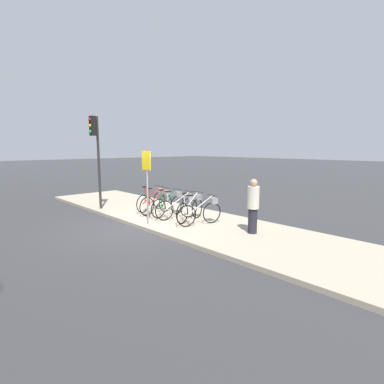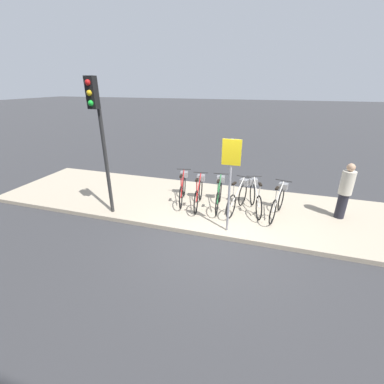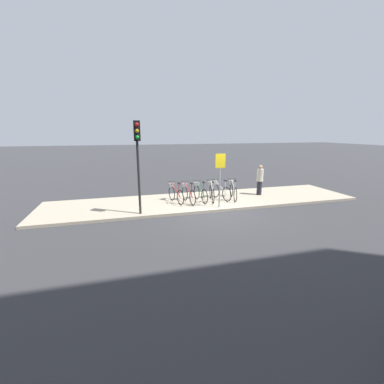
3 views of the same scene
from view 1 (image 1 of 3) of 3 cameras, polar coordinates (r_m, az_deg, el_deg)
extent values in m
plane|color=#38383A|center=(9.93, -10.54, -6.76)|extent=(120.00, 120.00, 0.00)
cube|color=#B7A88E|center=(10.90, -2.92, -4.94)|extent=(15.12, 3.42, 0.12)
torus|color=black|center=(11.53, -9.34, -2.24)|extent=(0.19, 0.68, 0.69)
torus|color=black|center=(12.22, -6.27, -1.56)|extent=(0.19, 0.68, 0.69)
cylinder|color=red|center=(11.83, -7.79, -0.56)|extent=(0.25, 0.95, 0.59)
cylinder|color=red|center=(11.57, -8.93, -0.62)|extent=(0.04, 0.04, 0.62)
cube|color=black|center=(11.52, -8.97, 1.01)|extent=(0.11, 0.21, 0.04)
cylinder|color=#262626|center=(12.14, -6.32, 1.17)|extent=(0.45, 0.13, 0.02)
cube|color=gray|center=(12.20, -6.15, 0.29)|extent=(0.28, 0.25, 0.18)
torus|color=black|center=(11.00, -8.59, -2.73)|extent=(0.12, 0.69, 0.69)
torus|color=black|center=(11.64, -5.10, -2.05)|extent=(0.12, 0.69, 0.69)
cylinder|color=red|center=(11.27, -6.82, -0.99)|extent=(0.16, 0.97, 0.59)
cylinder|color=red|center=(11.03, -8.12, -1.04)|extent=(0.04, 0.04, 0.62)
cube|color=black|center=(10.98, -8.16, 0.67)|extent=(0.09, 0.21, 0.04)
cylinder|color=#262626|center=(11.55, -5.14, 0.82)|extent=(0.46, 0.08, 0.02)
cube|color=gray|center=(11.61, -4.95, -0.10)|extent=(0.26, 0.23, 0.18)
torus|color=black|center=(10.56, -6.41, -3.15)|extent=(0.11, 0.69, 0.69)
torus|color=black|center=(11.22, -2.82, -2.43)|extent=(0.11, 0.69, 0.69)
cylinder|color=#267238|center=(10.83, -4.57, -1.33)|extent=(0.13, 0.97, 0.59)
cylinder|color=#267238|center=(10.59, -5.91, -1.39)|extent=(0.04, 0.04, 0.62)
cube|color=black|center=(10.54, -5.94, 0.38)|extent=(0.09, 0.21, 0.04)
cylinder|color=#262626|center=(11.12, -2.84, 0.55)|extent=(0.46, 0.07, 0.02)
cube|color=gray|center=(11.18, -2.65, -0.41)|extent=(0.26, 0.22, 0.18)
torus|color=black|center=(10.22, -5.27, -3.53)|extent=(0.19, 0.68, 0.69)
torus|color=black|center=(10.64, -0.61, -3.01)|extent=(0.19, 0.68, 0.69)
cylinder|color=beige|center=(10.37, -2.90, -1.76)|extent=(0.25, 0.95, 0.59)
cylinder|color=beige|center=(10.21, -4.62, -1.75)|extent=(0.04, 0.04, 0.62)
cube|color=black|center=(10.16, -4.65, 0.10)|extent=(0.11, 0.21, 0.04)
cylinder|color=#262626|center=(10.54, -0.61, 0.12)|extent=(0.45, 0.13, 0.02)
cube|color=gray|center=(10.60, -0.38, -0.90)|extent=(0.28, 0.25, 0.18)
torus|color=black|center=(9.74, -1.88, -4.09)|extent=(0.22, 0.68, 0.69)
torus|color=black|center=(10.53, 0.98, -3.14)|extent=(0.22, 0.68, 0.69)
cylinder|color=beige|center=(10.08, -0.39, -2.04)|extent=(0.29, 0.94, 0.59)
cylinder|color=beige|center=(9.79, -1.46, -2.17)|extent=(0.04, 0.04, 0.62)
cube|color=black|center=(9.73, -1.47, -0.25)|extent=(0.12, 0.21, 0.04)
cylinder|color=#262626|center=(10.43, 0.99, 0.03)|extent=(0.45, 0.15, 0.02)
cube|color=gray|center=(10.50, 1.13, -0.98)|extent=(0.28, 0.26, 0.18)
torus|color=black|center=(9.37, -1.07, -4.59)|extent=(0.19, 0.68, 0.69)
torus|color=black|center=(9.85, 3.80, -3.96)|extent=(0.19, 0.68, 0.69)
cylinder|color=beige|center=(9.55, 1.43, -2.64)|extent=(0.25, 0.95, 0.59)
cylinder|color=beige|center=(9.37, -0.37, -2.64)|extent=(0.04, 0.04, 0.62)
cube|color=black|center=(9.31, -0.37, -0.64)|extent=(0.11, 0.21, 0.04)
cylinder|color=#262626|center=(9.75, 3.83, -0.58)|extent=(0.45, 0.13, 0.02)
cube|color=gray|center=(9.81, 4.07, -1.68)|extent=(0.28, 0.25, 0.18)
cylinder|color=#23232D|center=(8.87, 11.47, -5.40)|extent=(0.26, 0.26, 0.73)
cylinder|color=beige|center=(8.73, 11.60, -1.02)|extent=(0.34, 0.34, 0.65)
sphere|color=tan|center=(8.67, 11.68, 1.77)|extent=(0.21, 0.21, 0.21)
cylinder|color=#2D2D2D|center=(12.58, -17.32, 5.23)|extent=(0.10, 0.10, 3.68)
cube|color=black|center=(12.51, -18.38, 11.87)|extent=(0.24, 0.20, 0.75)
sphere|color=red|center=(12.49, -18.85, 12.90)|extent=(0.14, 0.14, 0.14)
sphere|color=gold|center=(12.47, -18.80, 11.85)|extent=(0.14, 0.14, 0.14)
sphere|color=green|center=(12.46, -18.75, 10.79)|extent=(0.14, 0.14, 0.14)
cylinder|color=#99999E|center=(9.65, -8.50, 0.73)|extent=(0.06, 0.06, 2.36)
cube|color=yellow|center=(9.56, -8.72, 5.96)|extent=(0.44, 0.03, 0.60)
camera|label=2|loc=(7.14, -46.95, 14.32)|focal=24.00mm
camera|label=3|loc=(12.93, -65.44, 7.18)|focal=24.00mm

